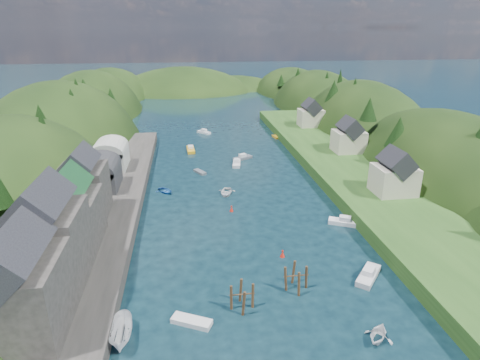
{
  "coord_description": "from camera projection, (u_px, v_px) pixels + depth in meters",
  "views": [
    {
      "loc": [
        -9.39,
        -40.6,
        30.39
      ],
      "look_at": [
        0.0,
        28.0,
        4.0
      ],
      "focal_mm": 30.0,
      "sensor_mm": 36.0,
      "label": 1
    }
  ],
  "objects": [
    {
      "name": "hill_trees",
      "position": [
        225.0,
        106.0,
        105.24
      ],
      "size": [
        90.39,
        149.79,
        12.35
      ],
      "color": "black",
      "rests_on": "ground"
    },
    {
      "name": "quayside_buildings",
      "position": [
        56.0,
        228.0,
        49.69
      ],
      "size": [
        8.0,
        35.84,
        12.9
      ],
      "color": "#2D2B28",
      "rests_on": "quay_left"
    },
    {
      "name": "terrace_right",
      "position": [
        344.0,
        167.0,
        89.37
      ],
      "size": [
        16.0,
        120.0,
        2.4
      ],
      "primitive_type": "cube",
      "color": "#234719",
      "rests_on": "ground"
    },
    {
      "name": "moored_boats",
      "position": [
        234.0,
        215.0,
        67.97
      ],
      "size": [
        36.58,
        94.2,
        2.18
      ],
      "color": "orange",
      "rests_on": "ground"
    },
    {
      "name": "hillside_right",
      "position": [
        360.0,
        155.0,
        127.38
      ],
      "size": [
        36.0,
        245.56,
        48.0
      ],
      "color": "black",
      "rests_on": "ground"
    },
    {
      "name": "channel_buoy_near",
      "position": [
        282.0,
        254.0,
        56.58
      ],
      "size": [
        0.7,
        0.7,
        1.1
      ],
      "color": "#B11A0E",
      "rests_on": "ground"
    },
    {
      "name": "right_bank_cottages",
      "position": [
        344.0,
        137.0,
        95.81
      ],
      "size": [
        9.0,
        59.24,
        8.41
      ],
      "color": "beige",
      "rests_on": "terrace_right"
    },
    {
      "name": "channel_buoy_far",
      "position": [
        232.0,
        209.0,
        70.65
      ],
      "size": [
        0.7,
        0.7,
        1.1
      ],
      "color": "#B11A0E",
      "rests_on": "ground"
    },
    {
      "name": "piling_cluster_near",
      "position": [
        242.0,
        299.0,
        45.93
      ],
      "size": [
        2.98,
        2.81,
        3.76
      ],
      "color": "#382314",
      "rests_on": "ground"
    },
    {
      "name": "ground",
      "position": [
        228.0,
        163.0,
        95.89
      ],
      "size": [
        600.0,
        600.0,
        0.0
      ],
      "primitive_type": "plane",
      "color": "black",
      "rests_on": "ground"
    },
    {
      "name": "far_hills",
      "position": [
        205.0,
        110.0,
        214.69
      ],
      "size": [
        103.0,
        68.0,
        44.0
      ],
      "color": "black",
      "rests_on": "ground"
    },
    {
      "name": "boat_sheds",
      "position": [
        105.0,
        161.0,
        80.53
      ],
      "size": [
        7.0,
        21.0,
        7.5
      ],
      "color": "#2D2D30",
      "rests_on": "quay_left"
    },
    {
      "name": "hillside_left",
      "position": [
        65.0,
        169.0,
        116.19
      ],
      "size": [
        44.0,
        245.56,
        52.0
      ],
      "color": "black",
      "rests_on": "ground"
    },
    {
      "name": "quay_left",
      "position": [
        100.0,
        222.0,
        64.71
      ],
      "size": [
        12.0,
        110.0,
        2.0
      ],
      "primitive_type": "cube",
      "color": "#2D2B28",
      "rests_on": "ground"
    },
    {
      "name": "piling_cluster_far",
      "position": [
        296.0,
        280.0,
        49.31
      ],
      "size": [
        3.12,
        2.92,
        3.82
      ],
      "color": "#382314",
      "rests_on": "ground"
    },
    {
      "name": "terrace_left_grass",
      "position": [
        54.0,
        223.0,
        63.74
      ],
      "size": [
        12.0,
        110.0,
        2.5
      ],
      "primitive_type": "cube",
      "color": "#234719",
      "rests_on": "ground"
    }
  ]
}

